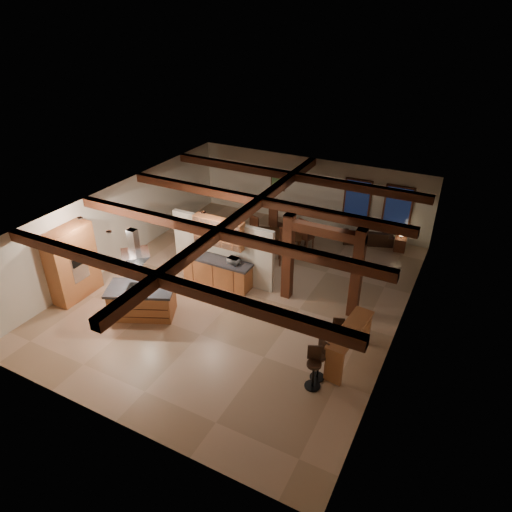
{
  "coord_description": "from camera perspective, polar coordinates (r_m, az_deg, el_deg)",
  "views": [
    {
      "loc": [
        6.21,
        -10.94,
        8.48
      ],
      "look_at": [
        0.27,
        0.5,
        1.19
      ],
      "focal_mm": 32.0,
      "sensor_mm": 36.0,
      "label": 1
    }
  ],
  "objects": [
    {
      "name": "bar_counter",
      "position": [
        12.34,
        11.61,
        -10.15
      ],
      "size": [
        0.72,
        2.1,
        1.08
      ],
      "color": "#995C31",
      "rests_on": "ground"
    },
    {
      "name": "kitchen_island",
      "position": [
        14.3,
        -14.03,
        -5.46
      ],
      "size": [
        2.26,
        1.8,
        0.99
      ],
      "color": "#995C31",
      "rests_on": "ground"
    },
    {
      "name": "ground",
      "position": [
        15.17,
        -1.78,
        -4.52
      ],
      "size": [
        12.0,
        12.0,
        0.0
      ],
      "primitive_type": "plane",
      "color": "tan",
      "rests_on": "ground"
    },
    {
      "name": "dining_table",
      "position": [
        17.62,
        2.79,
        1.87
      ],
      "size": [
        2.05,
        1.54,
        0.64
      ],
      "primitive_type": "imported",
      "rotation": [
        0.0,
        0.0,
        0.32
      ],
      "color": "#381D0E",
      "rests_on": "ground"
    },
    {
      "name": "framed_art",
      "position": [
        19.75,
        2.74,
        9.38
      ],
      "size": [
        0.65,
        0.05,
        0.85
      ],
      "color": "#412410",
      "rests_on": "room_walls"
    },
    {
      "name": "upper_display_cabinet",
      "position": [
        14.92,
        -4.68,
        2.99
      ],
      "size": [
        1.8,
        0.36,
        0.95
      ],
      "color": "#995C31",
      "rests_on": "partition_wall"
    },
    {
      "name": "partition_wall",
      "position": [
        15.41,
        -4.2,
        0.77
      ],
      "size": [
        3.8,
        0.18,
        2.2
      ],
      "primitive_type": "cube",
      "color": "beige",
      "rests_on": "ground"
    },
    {
      "name": "room_walls",
      "position": [
        14.25,
        -1.89,
        1.43
      ],
      "size": [
        12.0,
        12.0,
        12.0
      ],
      "color": "beige",
      "rests_on": "ground"
    },
    {
      "name": "recessed_cans",
      "position": [
        13.75,
        -15.27,
        4.31
      ],
      "size": [
        3.16,
        2.46,
        0.03
      ],
      "color": "silver",
      "rests_on": "room_walls"
    },
    {
      "name": "pantry_cabinet",
      "position": [
        15.52,
        -21.99,
        -0.84
      ],
      "size": [
        0.67,
        1.6,
        2.4
      ],
      "color": "#995C31",
      "rests_on": "ground"
    },
    {
      "name": "back_counter",
      "position": [
        15.43,
        -4.86,
        -1.88
      ],
      "size": [
        2.5,
        0.66,
        0.94
      ],
      "color": "#995C31",
      "rests_on": "ground"
    },
    {
      "name": "ceiling_beams",
      "position": [
        13.82,
        -1.96,
        5.02
      ],
      "size": [
        10.0,
        12.0,
        0.28
      ],
      "color": "#412410",
      "rests_on": "room_walls"
    },
    {
      "name": "bar_stool_a",
      "position": [
        11.6,
        7.23,
        -13.66
      ],
      "size": [
        0.44,
        0.45,
        1.16
      ],
      "color": "black",
      "rests_on": "ground"
    },
    {
      "name": "bar_stool_c",
      "position": [
        12.69,
        10.15,
        -9.86
      ],
      "size": [
        0.39,
        0.4,
        1.05
      ],
      "color": "black",
      "rests_on": "ground"
    },
    {
      "name": "side_table",
      "position": [
        18.35,
        17.56,
        1.4
      ],
      "size": [
        0.47,
        0.47,
        0.52
      ],
      "primitive_type": "cube",
      "rotation": [
        0.0,
        0.0,
        0.13
      ],
      "color": "#412410",
      "rests_on": "ground"
    },
    {
      "name": "table_lamp",
      "position": [
        18.14,
        17.78,
        2.71
      ],
      "size": [
        0.25,
        0.25,
        0.3
      ],
      "color": "black",
      "rests_on": "side_table"
    },
    {
      "name": "timber_posts",
      "position": [
        13.77,
        8.26,
        -0.03
      ],
      "size": [
        2.5,
        0.3,
        2.9
      ],
      "color": "#412410",
      "rests_on": "ground"
    },
    {
      "name": "microwave",
      "position": [
        14.84,
        -2.8,
        -0.61
      ],
      "size": [
        0.42,
        0.31,
        0.21
      ],
      "primitive_type": "imported",
      "rotation": [
        0.0,
        0.0,
        3.0
      ],
      "color": "#B9B9BE",
      "rests_on": "back_counter"
    },
    {
      "name": "range_hood",
      "position": [
        13.62,
        -14.67,
        -1.02
      ],
      "size": [
        1.1,
        1.1,
        1.4
      ],
      "color": "silver",
      "rests_on": "room_walls"
    },
    {
      "name": "bar_stool_b",
      "position": [
        11.85,
        7.96,
        -12.78
      ],
      "size": [
        0.41,
        0.42,
        1.11
      ],
      "color": "black",
      "rests_on": "ground"
    },
    {
      "name": "dining_chairs",
      "position": [
        17.47,
        2.81,
        2.87
      ],
      "size": [
        2.5,
        2.5,
        1.31
      ],
      "color": "#412410",
      "rests_on": "ground"
    },
    {
      "name": "back_windows",
      "position": [
        18.58,
        14.9,
        6.39
      ],
      "size": [
        2.7,
        0.07,
        1.7
      ],
      "color": "#412410",
      "rests_on": "room_walls"
    },
    {
      "name": "sofa",
      "position": [
        18.61,
        13.81,
        2.44
      ],
      "size": [
        2.08,
        1.36,
        0.57
      ],
      "primitive_type": "imported",
      "rotation": [
        0.0,
        0.0,
        3.48
      ],
      "color": "black",
      "rests_on": "ground"
    }
  ]
}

